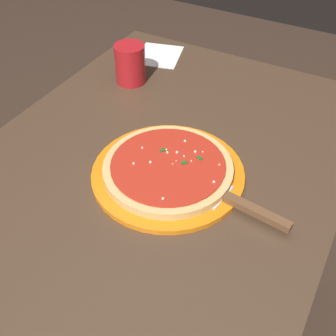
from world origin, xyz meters
The scene contains 6 objects.
restaurant_table centered at (0.00, 0.00, 0.59)m, with size 1.12×0.73×0.73m.
serving_plate centered at (-0.03, 0.04, 0.73)m, with size 0.30×0.30×0.01m, color orange.
pizza centered at (-0.03, 0.04, 0.75)m, with size 0.26×0.26×0.02m.
pizza_server centered at (-0.01, 0.19, 0.74)m, with size 0.08×0.22×0.01m.
cup_tall_drink centered at (-0.30, -0.22, 0.78)m, with size 0.08×0.08×0.10m, color #B2191E.
napkin_folded_right centered at (-0.46, -0.22, 0.73)m, with size 0.13×0.12×0.00m, color white.
Camera 1 is at (0.51, 0.34, 1.32)m, focal length 45.78 mm.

